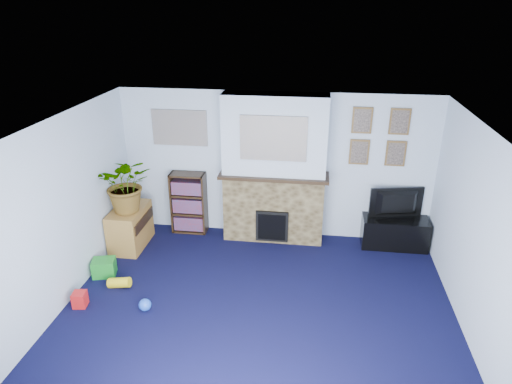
# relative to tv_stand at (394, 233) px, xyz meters

# --- Properties ---
(floor) EXTENTS (5.00, 4.50, 0.01)m
(floor) POSITION_rel_tv_stand_xyz_m (-1.95, -2.03, -0.22)
(floor) COLOR black
(floor) RESTS_ON ground
(ceiling) EXTENTS (5.00, 4.50, 0.01)m
(ceiling) POSITION_rel_tv_stand_xyz_m (-1.95, -2.03, 2.17)
(ceiling) COLOR white
(ceiling) RESTS_ON wall_back
(wall_back) EXTENTS (5.00, 0.04, 2.40)m
(wall_back) POSITION_rel_tv_stand_xyz_m (-1.95, 0.22, 0.97)
(wall_back) COLOR silver
(wall_back) RESTS_ON ground
(wall_front) EXTENTS (5.00, 0.04, 2.40)m
(wall_front) POSITION_rel_tv_stand_xyz_m (-1.95, -4.28, 0.97)
(wall_front) COLOR silver
(wall_front) RESTS_ON ground
(wall_left) EXTENTS (0.04, 4.50, 2.40)m
(wall_left) POSITION_rel_tv_stand_xyz_m (-4.45, -2.03, 0.97)
(wall_left) COLOR silver
(wall_left) RESTS_ON ground
(wall_right) EXTENTS (0.04, 4.50, 2.40)m
(wall_right) POSITION_rel_tv_stand_xyz_m (0.55, -2.03, 0.97)
(wall_right) COLOR silver
(wall_right) RESTS_ON ground
(chimney_breast) EXTENTS (1.72, 0.50, 2.40)m
(chimney_breast) POSITION_rel_tv_stand_xyz_m (-1.95, 0.02, 0.96)
(chimney_breast) COLOR brown
(chimney_breast) RESTS_ON ground
(collage_main) EXTENTS (1.00, 0.03, 0.68)m
(collage_main) POSITION_rel_tv_stand_xyz_m (-1.95, -0.19, 1.56)
(collage_main) COLOR gray
(collage_main) RESTS_ON chimney_breast
(collage_left) EXTENTS (0.90, 0.03, 0.58)m
(collage_left) POSITION_rel_tv_stand_xyz_m (-3.50, 0.21, 1.55)
(collage_left) COLOR gray
(collage_left) RESTS_ON wall_back
(portrait_tl) EXTENTS (0.30, 0.03, 0.40)m
(portrait_tl) POSITION_rel_tv_stand_xyz_m (-0.65, 0.20, 1.77)
(portrait_tl) COLOR brown
(portrait_tl) RESTS_ON wall_back
(portrait_tr) EXTENTS (0.30, 0.03, 0.40)m
(portrait_tr) POSITION_rel_tv_stand_xyz_m (-0.10, 0.20, 1.77)
(portrait_tr) COLOR brown
(portrait_tr) RESTS_ON wall_back
(portrait_bl) EXTENTS (0.30, 0.03, 0.40)m
(portrait_bl) POSITION_rel_tv_stand_xyz_m (-0.65, 0.20, 1.27)
(portrait_bl) COLOR brown
(portrait_bl) RESTS_ON wall_back
(portrait_br) EXTENTS (0.30, 0.03, 0.40)m
(portrait_br) POSITION_rel_tv_stand_xyz_m (-0.10, 0.20, 1.27)
(portrait_br) COLOR brown
(portrait_br) RESTS_ON wall_back
(tv_stand) EXTENTS (1.02, 0.43, 0.49)m
(tv_stand) POSITION_rel_tv_stand_xyz_m (0.00, 0.00, 0.00)
(tv_stand) COLOR black
(tv_stand) RESTS_ON ground
(television) EXTENTS (0.86, 0.29, 0.49)m
(television) POSITION_rel_tv_stand_xyz_m (-0.00, 0.02, 0.51)
(television) COLOR black
(television) RESTS_ON tv_stand
(bookshelf) EXTENTS (0.58, 0.28, 1.05)m
(bookshelf) POSITION_rel_tv_stand_xyz_m (-3.38, 0.08, 0.28)
(bookshelf) COLOR black
(bookshelf) RESTS_ON ground
(sideboard) EXTENTS (0.46, 0.84, 0.65)m
(sideboard) POSITION_rel_tv_stand_xyz_m (-4.19, -0.54, 0.12)
(sideboard) COLOR olive
(sideboard) RESTS_ON ground
(potted_plant) EXTENTS (0.93, 0.85, 0.89)m
(potted_plant) POSITION_rel_tv_stand_xyz_m (-4.14, -0.59, 0.87)
(potted_plant) COLOR #26661E
(potted_plant) RESTS_ON sideboard
(mantel_clock) EXTENTS (0.10, 0.06, 0.14)m
(mantel_clock) POSITION_rel_tv_stand_xyz_m (-2.03, -0.03, 1.00)
(mantel_clock) COLOR gold
(mantel_clock) RESTS_ON chimney_breast
(mantel_candle) EXTENTS (0.05, 0.05, 0.15)m
(mantel_candle) POSITION_rel_tv_stand_xyz_m (-1.72, -0.03, 1.01)
(mantel_candle) COLOR #B2BFC6
(mantel_candle) RESTS_ON chimney_breast
(mantel_teddy) EXTENTS (0.13, 0.13, 0.13)m
(mantel_teddy) POSITION_rel_tv_stand_xyz_m (-2.43, -0.03, 0.99)
(mantel_teddy) COLOR gray
(mantel_teddy) RESTS_ON chimney_breast
(mantel_can) EXTENTS (0.06, 0.06, 0.13)m
(mantel_can) POSITION_rel_tv_stand_xyz_m (-1.27, -0.03, 0.99)
(mantel_can) COLOR red
(mantel_can) RESTS_ON chimney_breast
(green_crate) EXTENTS (0.36, 0.32, 0.25)m
(green_crate) POSITION_rel_tv_stand_xyz_m (-4.25, -1.43, -0.08)
(green_crate) COLOR #198C26
(green_crate) RESTS_ON ground
(toy_ball) EXTENTS (0.16, 0.16, 0.16)m
(toy_ball) POSITION_rel_tv_stand_xyz_m (-3.38, -2.12, -0.13)
(toy_ball) COLOR blue
(toy_ball) RESTS_ON ground
(toy_block) EXTENTS (0.19, 0.19, 0.20)m
(toy_block) POSITION_rel_tv_stand_xyz_m (-4.25, -2.15, -0.11)
(toy_block) COLOR red
(toy_block) RESTS_ON ground
(toy_tube) EXTENTS (0.32, 0.14, 0.19)m
(toy_tube) POSITION_rel_tv_stand_xyz_m (-3.92, -1.68, -0.15)
(toy_tube) COLOR yellow
(toy_tube) RESTS_ON ground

